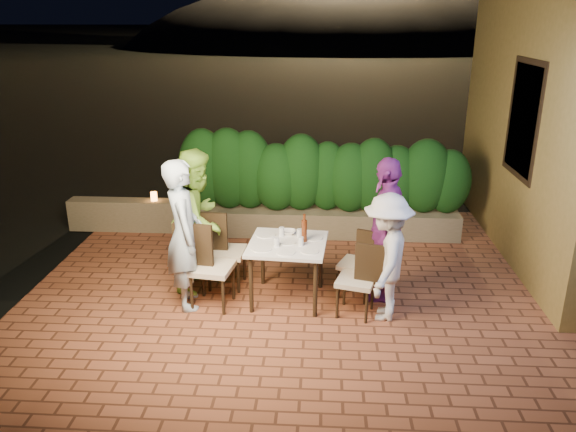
# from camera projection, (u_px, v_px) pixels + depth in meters

# --- Properties ---
(ground) EXTENTS (400.00, 400.00, 0.00)m
(ground) POSITION_uv_depth(u_px,v_px,m) (306.00, 304.00, 6.82)
(ground) COLOR black
(ground) RESTS_ON ground
(terrace_floor) EXTENTS (7.00, 6.00, 0.15)m
(terrace_floor) POSITION_uv_depth(u_px,v_px,m) (307.00, 289.00, 7.31)
(terrace_floor) COLOR brown
(terrace_floor) RESTS_ON ground
(window_pane) EXTENTS (0.08, 1.00, 1.40)m
(window_pane) POSITION_uv_depth(u_px,v_px,m) (526.00, 119.00, 7.38)
(window_pane) COLOR black
(window_pane) RESTS_ON building_wall
(window_frame) EXTENTS (0.06, 1.15, 1.55)m
(window_frame) POSITION_uv_depth(u_px,v_px,m) (525.00, 119.00, 7.38)
(window_frame) COLOR black
(window_frame) RESTS_ON building_wall
(planter) EXTENTS (4.20, 0.55, 0.40)m
(planter) POSITION_uv_depth(u_px,v_px,m) (324.00, 222.00, 8.89)
(planter) COLOR #736749
(planter) RESTS_ON ground
(hedge) EXTENTS (4.00, 0.70, 1.10)m
(hedge) POSITION_uv_depth(u_px,v_px,m) (325.00, 176.00, 8.64)
(hedge) COLOR #113B10
(hedge) RESTS_ON planter
(parapet) EXTENTS (2.20, 0.30, 0.50)m
(parapet) POSITION_uv_depth(u_px,v_px,m) (138.00, 215.00, 9.05)
(parapet) COLOR #736749
(parapet) RESTS_ON ground
(hill) EXTENTS (52.00, 40.00, 22.00)m
(hill) POSITION_uv_depth(u_px,v_px,m) (340.00, 82.00, 64.39)
(hill) COLOR black
(hill) RESTS_ON ground
(dining_table) EXTENTS (0.97, 0.97, 0.75)m
(dining_table) POSITION_uv_depth(u_px,v_px,m) (287.00, 271.00, 6.78)
(dining_table) COLOR white
(dining_table) RESTS_ON ground
(plate_nw) EXTENTS (0.24, 0.24, 0.01)m
(plate_nw) POSITION_uv_depth(u_px,v_px,m) (262.00, 249.00, 6.46)
(plate_nw) COLOR white
(plate_nw) RESTS_ON dining_table
(plate_sw) EXTENTS (0.24, 0.24, 0.01)m
(plate_sw) POSITION_uv_depth(u_px,v_px,m) (266.00, 235.00, 6.87)
(plate_sw) COLOR white
(plate_sw) RESTS_ON dining_table
(plate_ne) EXTENTS (0.21, 0.21, 0.01)m
(plate_ne) POSITION_uv_depth(u_px,v_px,m) (310.00, 251.00, 6.40)
(plate_ne) COLOR white
(plate_ne) RESTS_ON dining_table
(plate_se) EXTENTS (0.24, 0.24, 0.01)m
(plate_se) POSITION_uv_depth(u_px,v_px,m) (313.00, 238.00, 6.78)
(plate_se) COLOR white
(plate_se) RESTS_ON dining_table
(plate_centre) EXTENTS (0.21, 0.21, 0.01)m
(plate_centre) POSITION_uv_depth(u_px,v_px,m) (287.00, 242.00, 6.65)
(plate_centre) COLOR white
(plate_centre) RESTS_ON dining_table
(plate_front) EXTENTS (0.22, 0.22, 0.01)m
(plate_front) POSITION_uv_depth(u_px,v_px,m) (286.00, 252.00, 6.36)
(plate_front) COLOR white
(plate_front) RESTS_ON dining_table
(glass_nw) EXTENTS (0.06, 0.06, 0.11)m
(glass_nw) POSITION_uv_depth(u_px,v_px,m) (277.00, 242.00, 6.52)
(glass_nw) COLOR silver
(glass_nw) RESTS_ON dining_table
(glass_sw) EXTENTS (0.07, 0.07, 0.11)m
(glass_sw) POSITION_uv_depth(u_px,v_px,m) (282.00, 232.00, 6.83)
(glass_sw) COLOR silver
(glass_sw) RESTS_ON dining_table
(glass_ne) EXTENTS (0.06, 0.06, 0.11)m
(glass_ne) POSITION_uv_depth(u_px,v_px,m) (301.00, 241.00, 6.55)
(glass_ne) COLOR silver
(glass_ne) RESTS_ON dining_table
(glass_se) EXTENTS (0.06, 0.06, 0.11)m
(glass_se) POSITION_uv_depth(u_px,v_px,m) (299.00, 233.00, 6.79)
(glass_se) COLOR silver
(glass_se) RESTS_ON dining_table
(beer_bottle) EXTENTS (0.07, 0.07, 0.34)m
(beer_bottle) POSITION_uv_depth(u_px,v_px,m) (304.00, 228.00, 6.63)
(beer_bottle) COLOR #51210D
(beer_bottle) RESTS_ON dining_table
(bowl) EXTENTS (0.19, 0.19, 0.05)m
(bowl) POSITION_uv_depth(u_px,v_px,m) (288.00, 232.00, 6.91)
(bowl) COLOR white
(bowl) RESTS_ON dining_table
(chair_left_front) EXTENTS (0.54, 0.54, 1.02)m
(chair_left_front) POSITION_uv_depth(u_px,v_px,m) (212.00, 266.00, 6.59)
(chair_left_front) COLOR black
(chair_left_front) RESTS_ON ground
(chair_left_back) EXTENTS (0.48, 0.48, 0.98)m
(chair_left_back) POSITION_uv_depth(u_px,v_px,m) (226.00, 250.00, 7.09)
(chair_left_back) COLOR black
(chair_left_back) RESTS_ON ground
(chair_right_front) EXTENTS (0.51, 0.51, 0.89)m
(chair_right_front) POSITION_uv_depth(u_px,v_px,m) (356.00, 279.00, 6.42)
(chair_right_front) COLOR black
(chair_right_front) RESTS_ON ground
(chair_right_back) EXTENTS (0.53, 0.53, 0.88)m
(chair_right_back) POSITION_uv_depth(u_px,v_px,m) (357.00, 263.00, 6.85)
(chair_right_back) COLOR black
(chair_right_back) RESTS_ON ground
(diner_blue) EXTENTS (0.61, 0.76, 1.79)m
(diner_blue) POSITION_uv_depth(u_px,v_px,m) (184.00, 235.00, 6.50)
(diner_blue) COLOR #A7C2D7
(diner_blue) RESTS_ON ground
(diner_green) EXTENTS (0.82, 0.98, 1.79)m
(diner_green) POSITION_uv_depth(u_px,v_px,m) (199.00, 219.00, 6.99)
(diner_green) COLOR #92D141
(diner_green) RESTS_ON ground
(diner_white) EXTENTS (0.75, 1.05, 1.48)m
(diner_white) POSITION_uv_depth(u_px,v_px,m) (387.00, 258.00, 6.27)
(diner_white) COLOR silver
(diner_white) RESTS_ON ground
(diner_purple) EXTENTS (0.62, 1.10, 1.77)m
(diner_purple) POSITION_uv_depth(u_px,v_px,m) (386.00, 229.00, 6.69)
(diner_purple) COLOR #7E2A7F
(diner_purple) RESTS_ON ground
(parapet_lamp) EXTENTS (0.10, 0.10, 0.14)m
(parapet_lamp) POSITION_uv_depth(u_px,v_px,m) (154.00, 196.00, 8.93)
(parapet_lamp) COLOR orange
(parapet_lamp) RESTS_ON parapet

